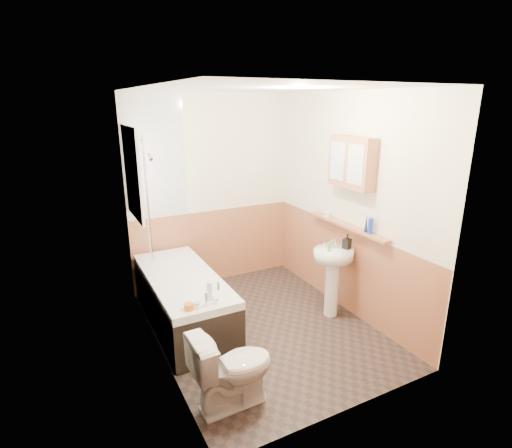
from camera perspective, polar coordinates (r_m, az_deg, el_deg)
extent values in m
plane|color=#2A211E|center=(4.54, 0.90, -14.51)|extent=(2.80, 2.80, 0.00)
plane|color=white|center=(3.87, 1.08, 18.85)|extent=(2.80, 2.80, 0.00)
cube|color=#F6ECCB|center=(5.28, -6.31, 4.60)|extent=(2.20, 0.02, 2.50)
cube|color=#F6ECCB|center=(2.94, 14.18, -6.06)|extent=(2.20, 0.02, 2.50)
cube|color=#F6ECCB|center=(3.66, -14.51, -1.45)|extent=(0.02, 2.80, 2.50)
cube|color=#F6ECCB|center=(4.65, 13.14, 2.54)|extent=(0.02, 2.80, 2.50)
cube|color=#B8714B|center=(4.87, 12.35, -6.06)|extent=(0.01, 2.80, 1.00)
cube|color=#B8714B|center=(3.31, 12.94, -17.96)|extent=(2.20, 0.01, 1.00)
cube|color=#B8714B|center=(5.47, -5.97, -3.14)|extent=(2.20, 0.01, 1.00)
cube|color=white|center=(3.67, -14.18, -1.40)|extent=(0.01, 2.80, 2.50)
cube|color=white|center=(4.96, -14.32, 9.25)|extent=(0.75, 0.01, 1.50)
cube|color=white|center=(4.49, -17.16, 6.95)|extent=(0.03, 0.79, 0.99)
cube|color=white|center=(4.49, -17.00, 6.97)|extent=(0.01, 0.70, 0.90)
cube|color=white|center=(4.49, -16.99, 6.97)|extent=(0.01, 0.04, 0.90)
cube|color=black|center=(4.57, -10.30, -11.00)|extent=(0.70, 1.71, 0.50)
cube|color=white|center=(4.45, -10.50, -7.71)|extent=(0.70, 1.71, 0.08)
cube|color=white|center=(4.45, -10.49, -7.83)|extent=(0.56, 1.57, 0.04)
cylinder|color=silver|center=(3.75, -7.11, -10.56)|extent=(0.04, 0.04, 0.14)
sphere|color=silver|center=(3.74, -8.41, -11.23)|extent=(0.06, 0.06, 0.06)
sphere|color=silver|center=(3.79, -5.80, -10.70)|extent=(0.06, 0.06, 0.06)
cylinder|color=silver|center=(4.01, -15.24, 3.06)|extent=(0.02, 0.02, 1.29)
cylinder|color=silver|center=(4.18, -14.62, -4.83)|extent=(0.05, 0.05, 0.02)
cylinder|color=silver|center=(3.91, -15.92, 11.49)|extent=(0.05, 0.05, 0.02)
cylinder|color=silver|center=(3.94, -15.01, 9.23)|extent=(0.07, 0.09, 0.09)
imported|color=white|center=(3.40, -3.37, -19.91)|extent=(0.69, 0.40, 0.67)
cylinder|color=white|center=(4.71, 10.76, -9.04)|extent=(0.16, 0.16, 0.66)
ellipsoid|color=white|center=(4.54, 11.05, -4.25)|extent=(0.48, 0.39, 0.13)
cylinder|color=silver|center=(4.52, 9.49, -2.90)|extent=(0.03, 0.03, 0.08)
cylinder|color=silver|center=(4.63, 11.32, -2.52)|extent=(0.03, 0.03, 0.08)
cylinder|color=silver|center=(4.55, 10.57, -2.45)|extent=(0.02, 0.11, 0.09)
cube|color=#B8714B|center=(4.60, 12.91, -0.27)|extent=(0.10, 1.25, 0.03)
cube|color=#B8714B|center=(4.41, 13.51, 8.54)|extent=(0.15, 0.60, 0.54)
cube|color=silver|center=(4.25, 14.02, 8.21)|extent=(0.01, 0.23, 0.41)
cube|color=silver|center=(4.47, 11.55, 8.78)|extent=(0.01, 0.23, 0.41)
cylinder|color=#19339E|center=(4.32, 16.04, -0.26)|extent=(0.06, 0.06, 0.17)
cone|color=navy|center=(4.36, 15.49, 0.16)|extent=(0.05, 0.05, 0.20)
cylinder|color=silver|center=(4.87, 10.10, 1.34)|extent=(0.08, 0.08, 0.05)
imported|color=black|center=(4.54, 12.84, -2.98)|extent=(0.12, 0.18, 0.08)
cylinder|color=#59C647|center=(4.41, 10.39, -3.28)|extent=(0.04, 0.04, 0.10)
cube|color=silver|center=(3.84, -6.67, -9.50)|extent=(0.06, 0.04, 0.18)
cylinder|color=orange|center=(3.73, -9.56, -11.55)|extent=(0.12, 0.12, 0.06)
cylinder|color=#388447|center=(4.05, -5.39, -8.82)|extent=(0.03, 0.03, 0.08)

